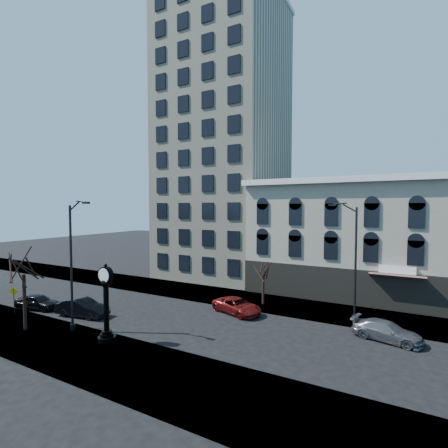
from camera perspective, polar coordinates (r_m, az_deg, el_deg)
The scene contains 15 objects.
ground at distance 28.81m, azimuth -7.61°, elevation -16.37°, with size 160.00×160.00×0.00m, color black.
sidewalk_far at distance 35.28m, azimuth 0.24°, elevation -12.61°, with size 160.00×6.00×0.12m, color gray.
sidewalk_near at distance 23.27m, azimuth -20.13°, elevation -21.21°, with size 160.00×6.00×0.12m, color gray.
cream_tower at distance 47.49m, azimuth -0.08°, elevation 14.85°, with size 15.90×15.40×42.50m.
victorian_row at distance 38.23m, azimuth 22.23°, elevation -2.56°, with size 22.60×11.19×12.50m.
street_clock at distance 24.78m, azimuth -19.99°, elevation -13.43°, with size 1.25×1.25×5.49m.
street_lamp_near at distance 26.51m, azimuth -24.50°, elevation -1.14°, with size 2.62×0.42×10.11m.
street_lamp_far at distance 28.69m, azimuth 20.77°, elevation -0.98°, with size 2.57×0.72×9.97m.
bare_tree_near at distance 29.16m, azimuth -31.81°, elevation -5.78°, with size 4.01×4.01×6.88m.
bare_tree_far at distance 31.92m, azimuth 6.93°, elevation -7.54°, with size 2.79×2.79×4.79m.
warning_sign at distance 34.58m, azimuth -33.00°, elevation -10.46°, with size 0.74×0.35×2.42m.
car_near_a at distance 35.63m, azimuth -29.91°, elevation -11.78°, with size 1.66×4.12×1.40m, color black.
car_near_b at distance 31.73m, azimuth -23.64°, elevation -13.31°, with size 1.63×4.69×1.54m, color black.
car_far_a at distance 30.06m, azimuth 2.29°, elevation -14.17°, with size 2.23×4.83×1.34m, color maroon.
car_far_b at distance 27.02m, azimuth 26.70°, elevation -16.47°, with size 1.90×4.68×1.36m, color #595B60.
Camera 1 is at (16.03, -21.97, 9.51)m, focal length 26.00 mm.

